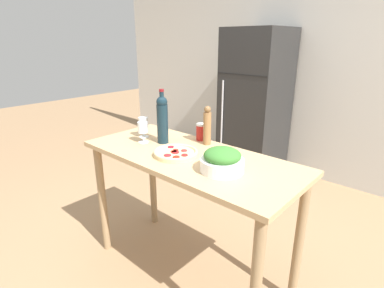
% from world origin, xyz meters
% --- Properties ---
extents(ground_plane, '(14.00, 14.00, 0.00)m').
position_xyz_m(ground_plane, '(0.00, 0.00, 0.00)').
color(ground_plane, '#9E7A56').
extents(wall_back, '(6.40, 0.06, 2.60)m').
position_xyz_m(wall_back, '(0.00, 2.17, 1.30)').
color(wall_back, silver).
rests_on(wall_back, ground_plane).
extents(refrigerator, '(0.63, 0.69, 1.69)m').
position_xyz_m(refrigerator, '(-0.59, 1.79, 0.85)').
color(refrigerator, black).
rests_on(refrigerator, ground_plane).
extents(prep_counter, '(1.43, 0.62, 0.89)m').
position_xyz_m(prep_counter, '(0.00, 0.00, 0.75)').
color(prep_counter, tan).
rests_on(prep_counter, ground_plane).
extents(wine_bottle, '(0.08, 0.08, 0.37)m').
position_xyz_m(wine_bottle, '(-0.28, 0.05, 1.06)').
color(wine_bottle, '#142833').
rests_on(wine_bottle, prep_counter).
extents(wine_glass_near, '(0.07, 0.07, 0.15)m').
position_xyz_m(wine_glass_near, '(-0.39, -0.04, 0.99)').
color(wine_glass_near, silver).
rests_on(wine_glass_near, prep_counter).
extents(wine_glass_far, '(0.07, 0.07, 0.15)m').
position_xyz_m(wine_glass_far, '(-0.48, 0.04, 1.00)').
color(wine_glass_far, silver).
rests_on(wine_glass_far, prep_counter).
extents(pepper_mill, '(0.05, 0.05, 0.26)m').
position_xyz_m(pepper_mill, '(-0.04, 0.23, 1.02)').
color(pepper_mill, olive).
rests_on(pepper_mill, prep_counter).
extents(salad_bowl, '(0.24, 0.24, 0.13)m').
position_xyz_m(salad_bowl, '(0.30, -0.06, 0.95)').
color(salad_bowl, white).
rests_on(salad_bowl, prep_counter).
extents(homemade_pizza, '(0.27, 0.27, 0.03)m').
position_xyz_m(homemade_pizza, '(-0.05, -0.06, 0.91)').
color(homemade_pizza, '#DBC189').
rests_on(homemade_pizza, prep_counter).
extents(salt_canister, '(0.07, 0.07, 0.12)m').
position_xyz_m(salt_canister, '(-0.13, 0.27, 0.95)').
color(salt_canister, '#B2231E').
rests_on(salt_canister, prep_counter).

